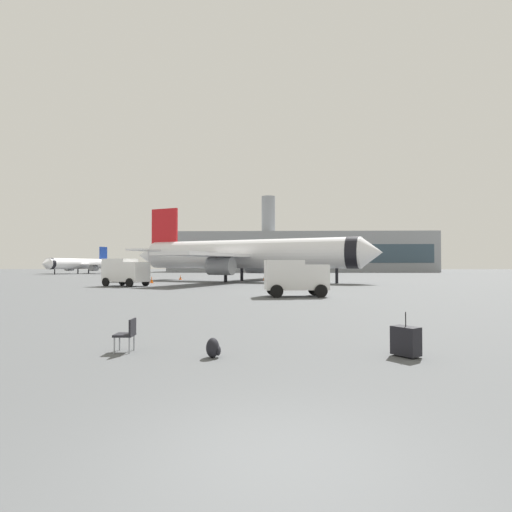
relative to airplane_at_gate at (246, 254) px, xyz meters
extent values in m
plane|color=#515456|center=(3.24, -49.57, -3.66)|extent=(400.00, 400.00, 0.00)
cylinder|color=white|center=(0.22, -0.09, 0.04)|extent=(29.21, 14.85, 3.80)
cone|color=white|center=(15.22, -6.20, 0.04)|extent=(3.59, 4.25, 3.61)
cone|color=white|center=(-15.15, 6.18, 0.04)|extent=(4.25, 4.38, 3.42)
cylinder|color=black|center=(13.18, -5.37, 0.04)|extent=(2.76, 4.12, 3.88)
cube|color=white|center=(2.31, 7.70, -0.26)|extent=(10.49, 16.63, 0.36)
cube|color=white|center=(-3.73, -7.12, -0.26)|extent=(10.49, 16.63, 0.36)
cylinder|color=gray|center=(1.37, 5.38, -1.56)|extent=(3.79, 3.25, 2.20)
cylinder|color=gray|center=(-2.79, -4.80, -1.56)|extent=(3.79, 3.25, 2.20)
cube|color=red|center=(-12.28, 5.01, 3.64)|extent=(4.21, 1.99, 6.40)
cube|color=white|center=(-11.54, 8.16, 0.64)|extent=(4.67, 6.54, 0.24)
cube|color=white|center=(-13.96, 2.23, 0.64)|extent=(4.67, 6.54, 0.24)
cylinder|color=black|center=(11.33, -4.62, -2.76)|extent=(0.36, 0.36, 1.80)
cylinder|color=black|center=(-0.73, 2.89, -2.76)|extent=(0.44, 0.44, 1.80)
cylinder|color=black|center=(-2.54, -1.56, -2.76)|extent=(0.44, 0.44, 1.80)
cylinder|color=white|center=(-44.33, 45.85, -1.15)|extent=(7.72, 20.25, 2.57)
cone|color=white|center=(-47.16, 35.27, -1.15)|extent=(2.78, 2.20, 2.44)
cone|color=white|center=(-41.43, 56.69, -1.15)|extent=(2.79, 2.69, 2.31)
cylinder|color=black|center=(-46.77, 36.71, -1.15)|extent=(2.78, 1.59, 2.62)
cube|color=white|center=(-38.93, 45.11, -1.36)|extent=(11.29, 5.93, 0.24)
cube|color=white|center=(-49.38, 47.90, -1.36)|extent=(11.29, 5.93, 0.24)
cylinder|color=gray|center=(-40.56, 45.55, -2.24)|extent=(2.00, 2.47, 1.49)
cylinder|color=gray|center=(-47.75, 47.47, -2.24)|extent=(2.00, 2.47, 1.49)
cube|color=#193899|center=(-41.97, 54.67, 1.28)|extent=(1.00, 2.94, 4.33)
cube|color=white|center=(-39.80, 54.44, -0.75)|extent=(4.37, 2.75, 0.16)
cube|color=white|center=(-43.98, 55.55, -0.75)|extent=(4.37, 2.75, 0.16)
cylinder|color=black|center=(-46.42, 38.02, -3.05)|extent=(0.24, 0.24, 1.22)
cylinder|color=black|center=(-42.41, 46.74, -3.05)|extent=(0.30, 0.30, 1.22)
cylinder|color=black|center=(-45.55, 47.58, -3.05)|extent=(0.30, 0.30, 1.22)
cube|color=white|center=(-10.55, -12.60, -2.14)|extent=(2.47, 2.71, 2.04)
cube|color=#1E232D|center=(-9.91, -12.91, -1.66)|extent=(0.94, 1.82, 0.84)
cube|color=white|center=(-12.71, -11.55, -1.96)|extent=(3.77, 3.34, 2.40)
cylinder|color=black|center=(-9.94, -11.62, -3.21)|extent=(0.91, 0.59, 0.90)
cylinder|color=black|center=(-10.95, -13.69, -3.21)|extent=(0.91, 0.59, 0.90)
cylinder|color=black|center=(-12.96, -10.15, -3.21)|extent=(0.91, 0.59, 0.90)
cylinder|color=black|center=(-13.97, -12.22, -3.21)|extent=(0.91, 0.59, 0.90)
cube|color=white|center=(6.38, -25.04, -2.27)|extent=(1.98, 2.19, 1.78)
cube|color=#1E232D|center=(7.12, -24.95, -1.85)|extent=(0.29, 1.80, 0.74)
cube|color=white|center=(4.19, -25.29, -2.11)|extent=(2.85, 2.29, 2.10)
cylinder|color=black|center=(6.48, -23.97, -3.21)|extent=(0.92, 0.32, 0.90)
cylinder|color=black|center=(6.72, -26.05, -3.21)|extent=(0.92, 0.32, 0.90)
cylinder|color=black|center=(3.42, -24.32, -3.21)|extent=(0.92, 0.32, 0.90)
cylinder|color=black|center=(3.66, -26.41, -3.21)|extent=(0.92, 0.32, 0.90)
cube|color=#F2590C|center=(-11.40, -4.41, -3.64)|extent=(0.44, 0.44, 0.04)
cone|color=#F2590C|center=(-11.40, -4.41, -3.22)|extent=(0.36, 0.36, 0.79)
cylinder|color=white|center=(-11.40, -4.41, -3.18)|extent=(0.23, 0.23, 0.10)
cube|color=#F2590C|center=(2.40, 5.07, -3.64)|extent=(0.44, 0.44, 0.04)
cone|color=#F2590C|center=(2.40, 5.07, -3.31)|extent=(0.36, 0.36, 0.61)
cylinder|color=white|center=(2.40, 5.07, -3.28)|extent=(0.23, 0.23, 0.10)
cube|color=#F2590C|center=(-10.25, 6.64, -3.64)|extent=(0.44, 0.44, 0.04)
cone|color=#F2590C|center=(-10.25, 6.64, -3.27)|extent=(0.36, 0.36, 0.69)
cylinder|color=white|center=(-10.25, 6.64, -3.24)|extent=(0.23, 0.23, 0.10)
cube|color=black|center=(6.54, -44.04, -3.27)|extent=(0.71, 0.75, 0.70)
cylinder|color=black|center=(6.54, -44.04, -2.74)|extent=(0.02, 0.02, 0.36)
cylinder|color=black|center=(6.40, -43.87, -3.62)|extent=(0.08, 0.07, 0.08)
cylinder|color=black|center=(6.67, -44.22, -3.62)|extent=(0.08, 0.07, 0.08)
ellipsoid|color=black|center=(1.78, -44.31, -3.42)|extent=(0.32, 0.40, 0.48)
ellipsoid|color=black|center=(1.92, -44.31, -3.49)|extent=(0.12, 0.28, 0.24)
cube|color=black|center=(-0.61, -43.74, -3.22)|extent=(0.49, 0.49, 0.06)
cube|color=black|center=(-0.40, -43.74, -3.00)|extent=(0.06, 0.48, 0.40)
cylinder|color=#999EA5|center=(-0.79, -43.94, -3.44)|extent=(0.04, 0.04, 0.44)
cylinder|color=#999EA5|center=(-0.80, -43.56, -3.44)|extent=(0.04, 0.04, 0.44)
cylinder|color=#999EA5|center=(-0.41, -43.93, -3.44)|extent=(0.04, 0.04, 0.44)
cylinder|color=#999EA5|center=(-0.42, -43.55, -3.44)|extent=(0.04, 0.04, 0.44)
cube|color=gray|center=(12.99, 77.81, 2.59)|extent=(82.88, 17.93, 12.49)
cube|color=#334756|center=(12.99, 68.80, 1.96)|extent=(78.74, 0.10, 5.62)
cylinder|color=gray|center=(2.82, 77.81, 14.83)|extent=(4.40, 4.40, 12.00)
camera|label=1|loc=(3.17, -54.24, -1.39)|focal=28.55mm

